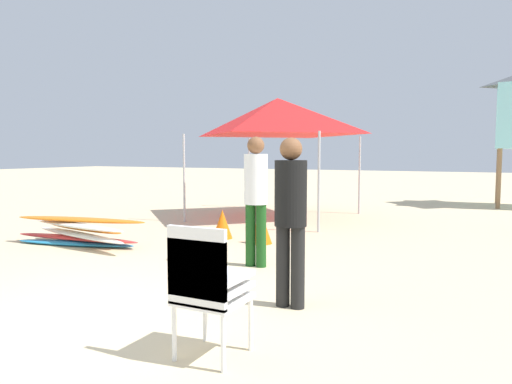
{
  "coord_description": "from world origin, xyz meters",
  "views": [
    {
      "loc": [
        3.41,
        -2.88,
        1.53
      ],
      "look_at": [
        0.04,
        3.87,
        0.92
      ],
      "focal_mm": 32.87,
      "sensor_mm": 36.0,
      "label": 1
    }
  ],
  "objects_px": {
    "surfboard_pile": "(78,231)",
    "popup_canopy": "(278,117)",
    "stacked_plastic_chairs": "(206,281)",
    "traffic_cone_far": "(261,227)",
    "lifeguard_near_left": "(256,192)",
    "lifeguard_near_center": "(291,211)",
    "traffic_cone_near": "(222,224)"
  },
  "relations": [
    {
      "from": "stacked_plastic_chairs",
      "to": "popup_canopy",
      "type": "height_order",
      "value": "popup_canopy"
    },
    {
      "from": "surfboard_pile",
      "to": "popup_canopy",
      "type": "xyz_separation_m",
      "value": [
        1.55,
        4.69,
        2.17
      ]
    },
    {
      "from": "stacked_plastic_chairs",
      "to": "traffic_cone_far",
      "type": "height_order",
      "value": "stacked_plastic_chairs"
    },
    {
      "from": "lifeguard_near_center",
      "to": "traffic_cone_near",
      "type": "height_order",
      "value": "lifeguard_near_center"
    },
    {
      "from": "lifeguard_near_center",
      "to": "traffic_cone_far",
      "type": "height_order",
      "value": "lifeguard_near_center"
    },
    {
      "from": "lifeguard_near_center",
      "to": "popup_canopy",
      "type": "relative_size",
      "value": 0.52
    },
    {
      "from": "lifeguard_near_left",
      "to": "traffic_cone_near",
      "type": "distance_m",
      "value": 2.33
    },
    {
      "from": "surfboard_pile",
      "to": "traffic_cone_far",
      "type": "bearing_deg",
      "value": 30.57
    },
    {
      "from": "stacked_plastic_chairs",
      "to": "lifeguard_near_center",
      "type": "bearing_deg",
      "value": 86.43
    },
    {
      "from": "traffic_cone_near",
      "to": "surfboard_pile",
      "type": "bearing_deg",
      "value": -137.05
    },
    {
      "from": "lifeguard_near_left",
      "to": "traffic_cone_near",
      "type": "xyz_separation_m",
      "value": [
        -1.49,
        1.62,
        -0.76
      ]
    },
    {
      "from": "stacked_plastic_chairs",
      "to": "traffic_cone_near",
      "type": "distance_m",
      "value": 5.06
    },
    {
      "from": "surfboard_pile",
      "to": "popup_canopy",
      "type": "height_order",
      "value": "popup_canopy"
    },
    {
      "from": "lifeguard_near_left",
      "to": "traffic_cone_far",
      "type": "height_order",
      "value": "lifeguard_near_left"
    },
    {
      "from": "popup_canopy",
      "to": "traffic_cone_far",
      "type": "relative_size",
      "value": 5.66
    },
    {
      "from": "popup_canopy",
      "to": "stacked_plastic_chairs",
      "type": "bearing_deg",
      "value": -69.84
    },
    {
      "from": "surfboard_pile",
      "to": "stacked_plastic_chairs",
      "type": "bearing_deg",
      "value": -32.55
    },
    {
      "from": "lifeguard_near_center",
      "to": "traffic_cone_far",
      "type": "xyz_separation_m",
      "value": [
        -1.73,
        2.87,
        -0.69
      ]
    },
    {
      "from": "popup_canopy",
      "to": "traffic_cone_far",
      "type": "distance_m",
      "value": 3.95
    },
    {
      "from": "lifeguard_near_left",
      "to": "lifeguard_near_center",
      "type": "distance_m",
      "value": 1.74
    },
    {
      "from": "lifeguard_near_center",
      "to": "traffic_cone_near",
      "type": "relative_size",
      "value": 3.24
    },
    {
      "from": "lifeguard_near_left",
      "to": "traffic_cone_far",
      "type": "relative_size",
      "value": 3.09
    },
    {
      "from": "stacked_plastic_chairs",
      "to": "lifeguard_near_center",
      "type": "distance_m",
      "value": 1.46
    },
    {
      "from": "lifeguard_near_center",
      "to": "popup_canopy",
      "type": "xyz_separation_m",
      "value": [
        -2.81,
        6.01,
        1.44
      ]
    },
    {
      "from": "surfboard_pile",
      "to": "lifeguard_near_center",
      "type": "relative_size",
      "value": 1.55
    },
    {
      "from": "lifeguard_near_left",
      "to": "traffic_cone_near",
      "type": "height_order",
      "value": "lifeguard_near_left"
    },
    {
      "from": "surfboard_pile",
      "to": "lifeguard_near_left",
      "type": "bearing_deg",
      "value": 0.95
    },
    {
      "from": "stacked_plastic_chairs",
      "to": "lifeguard_near_left",
      "type": "distance_m",
      "value": 2.98
    },
    {
      "from": "traffic_cone_near",
      "to": "traffic_cone_far",
      "type": "height_order",
      "value": "traffic_cone_far"
    },
    {
      "from": "surfboard_pile",
      "to": "lifeguard_near_center",
      "type": "xyz_separation_m",
      "value": [
        4.36,
        -1.32,
        0.73
      ]
    },
    {
      "from": "traffic_cone_far",
      "to": "lifeguard_near_left",
      "type": "bearing_deg",
      "value": -66.25
    },
    {
      "from": "lifeguard_near_center",
      "to": "surfboard_pile",
      "type": "bearing_deg",
      "value": 163.19
    }
  ]
}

